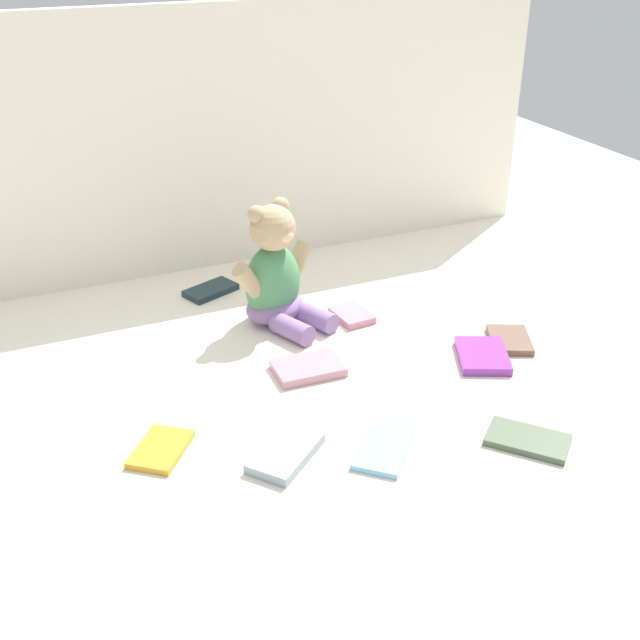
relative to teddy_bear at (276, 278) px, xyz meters
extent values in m
plane|color=silver|center=(0.02, -0.11, -0.10)|extent=(3.20, 3.20, 0.00)
cube|color=silver|center=(0.02, 0.36, 0.21)|extent=(1.67, 0.03, 0.63)
ellipsoid|color=#4C8C59|center=(0.00, 0.01, -0.01)|extent=(0.16, 0.15, 0.17)
ellipsoid|color=#8C6BA5|center=(0.00, 0.00, -0.07)|extent=(0.17, 0.16, 0.06)
sphere|color=tan|center=(0.00, 0.00, 0.12)|extent=(0.13, 0.13, 0.10)
ellipsoid|color=beige|center=(0.01, -0.03, 0.11)|extent=(0.05, 0.04, 0.03)
sphere|color=tan|center=(-0.04, 0.00, 0.15)|extent=(0.05, 0.05, 0.04)
sphere|color=tan|center=(0.03, 0.03, 0.15)|extent=(0.05, 0.05, 0.04)
cylinder|color=tan|center=(-0.07, -0.02, 0.02)|extent=(0.09, 0.07, 0.09)
cylinder|color=tan|center=(0.06, 0.03, 0.02)|extent=(0.09, 0.07, 0.09)
cylinder|color=#8C6BA5|center=(0.00, -0.09, -0.08)|extent=(0.08, 0.11, 0.05)
cylinder|color=#8C6BA5|center=(0.07, -0.06, -0.08)|extent=(0.08, 0.11, 0.05)
cube|color=#7BBCDC|center=(0.00, -0.52, -0.10)|extent=(0.15, 0.15, 0.01)
cube|color=#1A2C31|center=(-0.10, 0.19, -0.09)|extent=(0.14, 0.11, 0.01)
cube|color=brown|center=(0.41, -0.29, -0.09)|extent=(0.12, 0.14, 0.01)
cube|color=#B87586|center=(0.15, -0.06, -0.09)|extent=(0.08, 0.10, 0.02)
cube|color=gold|center=(-0.35, -0.37, -0.10)|extent=(0.13, 0.14, 0.01)
cube|color=#BB7E8E|center=(-0.02, -0.23, -0.09)|extent=(0.14, 0.10, 0.02)
cube|color=#8C9CA6|center=(-0.16, -0.47, -0.09)|extent=(0.16, 0.15, 0.02)
cube|color=#4A5841|center=(0.23, -0.59, -0.09)|extent=(0.15, 0.16, 0.01)
cube|color=purple|center=(0.32, -0.33, -0.09)|extent=(0.14, 0.16, 0.02)
camera|label=1|loc=(-0.54, -1.46, 0.72)|focal=44.39mm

